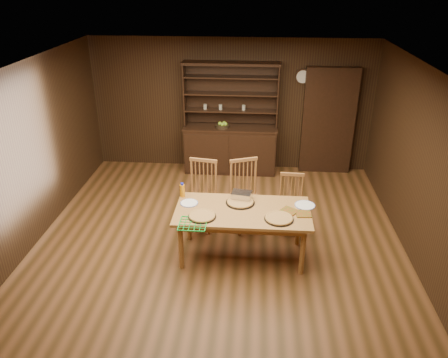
# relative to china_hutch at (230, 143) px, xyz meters

# --- Properties ---
(floor) EXTENTS (6.00, 6.00, 0.00)m
(floor) POSITION_rel_china_hutch_xyz_m (0.00, -2.75, -0.60)
(floor) COLOR brown
(floor) RESTS_ON ground
(room_shell) EXTENTS (6.00, 6.00, 6.00)m
(room_shell) POSITION_rel_china_hutch_xyz_m (0.00, -2.75, 0.98)
(room_shell) COLOR silver
(room_shell) RESTS_ON floor
(china_hutch) EXTENTS (1.84, 0.52, 2.17)m
(china_hutch) POSITION_rel_china_hutch_xyz_m (0.00, 0.00, 0.00)
(china_hutch) COLOR black
(china_hutch) RESTS_ON floor
(doorway) EXTENTS (1.00, 0.18, 2.10)m
(doorway) POSITION_rel_china_hutch_xyz_m (1.90, 0.15, 0.45)
(doorway) COLOR black
(doorway) RESTS_ON floor
(wall_clock) EXTENTS (0.30, 0.05, 0.30)m
(wall_clock) POSITION_rel_china_hutch_xyz_m (1.35, 0.20, 1.30)
(wall_clock) COLOR black
(wall_clock) RESTS_ON room_shell
(dining_table) EXTENTS (1.85, 0.93, 0.75)m
(dining_table) POSITION_rel_china_hutch_xyz_m (0.36, -2.93, 0.07)
(dining_table) COLOR #B3793E
(dining_table) RESTS_ON floor
(chair_left) EXTENTS (0.52, 0.50, 1.12)m
(chair_left) POSITION_rel_china_hutch_xyz_m (-0.30, -2.14, -0.00)
(chair_left) COLOR #A26F37
(chair_left) RESTS_ON floor
(chair_center) EXTENTS (0.59, 0.58, 1.13)m
(chair_center) POSITION_rel_china_hutch_xyz_m (0.37, -2.11, 0.01)
(chair_center) COLOR #A26F37
(chair_center) RESTS_ON floor
(chair_right) EXTENTS (0.40, 0.38, 0.94)m
(chair_right) POSITION_rel_china_hutch_xyz_m (1.08, -2.16, -0.10)
(chair_right) COLOR #A26F37
(chair_right) RESTS_ON floor
(pizza_left) EXTENTS (0.38, 0.38, 0.04)m
(pizza_left) POSITION_rel_china_hutch_xyz_m (-0.17, -3.16, 0.17)
(pizza_left) COLOR black
(pizza_left) RESTS_ON dining_table
(pizza_right) EXTENTS (0.39, 0.39, 0.04)m
(pizza_right) POSITION_rel_china_hutch_xyz_m (0.85, -3.14, 0.17)
(pizza_right) COLOR black
(pizza_right) RESTS_ON dining_table
(pizza_center) EXTENTS (0.41, 0.41, 0.04)m
(pizza_center) POSITION_rel_china_hutch_xyz_m (0.32, -2.73, 0.17)
(pizza_center) COLOR black
(pizza_center) RESTS_ON dining_table
(cooling_rack) EXTENTS (0.41, 0.41, 0.02)m
(cooling_rack) POSITION_rel_china_hutch_xyz_m (-0.27, -3.34, 0.16)
(cooling_rack) COLOR green
(cooling_rack) RESTS_ON dining_table
(plate_left) EXTENTS (0.25, 0.25, 0.02)m
(plate_left) POSITION_rel_china_hutch_xyz_m (-0.40, -2.81, 0.16)
(plate_left) COLOR white
(plate_left) RESTS_ON dining_table
(plate_right) EXTENTS (0.29, 0.29, 0.02)m
(plate_right) POSITION_rel_china_hutch_xyz_m (1.22, -2.74, 0.16)
(plate_right) COLOR white
(plate_right) RESTS_ON dining_table
(foil_dish) EXTENTS (0.31, 0.25, 0.11)m
(foil_dish) POSITION_rel_china_hutch_xyz_m (0.33, -2.62, 0.21)
(foil_dish) COLOR silver
(foil_dish) RESTS_ON dining_table
(juice_bottle) EXTENTS (0.07, 0.07, 0.22)m
(juice_bottle) POSITION_rel_china_hutch_xyz_m (-0.53, -2.60, 0.25)
(juice_bottle) COLOR orange
(juice_bottle) RESTS_ON dining_table
(pot_holder_a) EXTENTS (0.21, 0.21, 0.01)m
(pot_holder_a) POSITION_rel_china_hutch_xyz_m (1.18, -2.98, 0.16)
(pot_holder_a) COLOR red
(pot_holder_a) RESTS_ON dining_table
(pot_holder_b) EXTENTS (0.30, 0.30, 0.02)m
(pot_holder_b) POSITION_rel_china_hutch_xyz_m (0.98, -2.93, 0.16)
(pot_holder_b) COLOR red
(pot_holder_b) RESTS_ON dining_table
(fruit_bowl) EXTENTS (0.27, 0.27, 0.12)m
(fruit_bowl) POSITION_rel_china_hutch_xyz_m (-0.15, -0.07, 0.39)
(fruit_bowl) COLOR black
(fruit_bowl) RESTS_ON china_hutch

